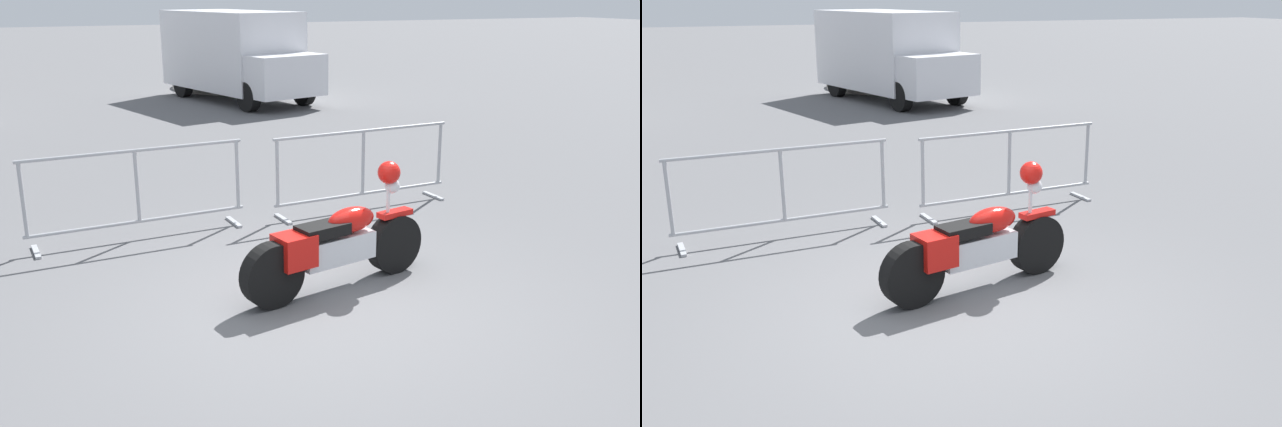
{
  "view_description": "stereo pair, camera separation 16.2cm",
  "coord_description": "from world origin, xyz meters",
  "views": [
    {
      "loc": [
        -2.47,
        -5.48,
        2.79
      ],
      "look_at": [
        0.33,
        0.78,
        0.65
      ],
      "focal_mm": 40.0,
      "sensor_mm": 36.0,
      "label": 1
    },
    {
      "loc": [
        -2.32,
        -5.54,
        2.79
      ],
      "look_at": [
        0.33,
        0.78,
        0.65
      ],
      "focal_mm": 40.0,
      "sensor_mm": 36.0,
      "label": 2
    }
  ],
  "objects": [
    {
      "name": "ground_plane",
      "position": [
        0.0,
        0.0,
        0.0
      ],
      "size": [
        120.0,
        120.0,
        0.0
      ],
      "primitive_type": "plane",
      "color": "#5B5B5E"
    },
    {
      "name": "motorcycle",
      "position": [
        0.33,
        0.38,
        0.45
      ],
      "size": [
        2.09,
        0.6,
        1.19
      ],
      "rotation": [
        0.0,
        0.0,
        0.21
      ],
      "color": "black",
      "rests_on": "ground"
    },
    {
      "name": "crowd_barrier_near",
      "position": [
        -1.15,
        2.69,
        0.56
      ],
      "size": [
        2.58,
        0.58,
        1.07
      ],
      "rotation": [
        0.0,
        0.0,
        0.06
      ],
      "color": "#9EA0A5",
      "rests_on": "ground"
    },
    {
      "name": "crowd_barrier_far",
      "position": [
        1.81,
        2.69,
        0.56
      ],
      "size": [
        2.58,
        0.58,
        1.07
      ],
      "rotation": [
        0.0,
        0.0,
        0.06
      ],
      "color": "#9EA0A5",
      "rests_on": "ground"
    },
    {
      "name": "delivery_van",
      "position": [
        3.35,
        13.0,
        1.24
      ],
      "size": [
        3.14,
        5.33,
        2.31
      ],
      "rotation": [
        0.0,
        0.0,
        -1.32
      ],
      "color": "silver",
      "rests_on": "ground"
    },
    {
      "name": "planter_island",
      "position": [
        4.13,
        15.46,
        0.39
      ],
      "size": [
        3.91,
        3.91,
        1.19
      ],
      "color": "#ADA89E",
      "rests_on": "ground"
    }
  ]
}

